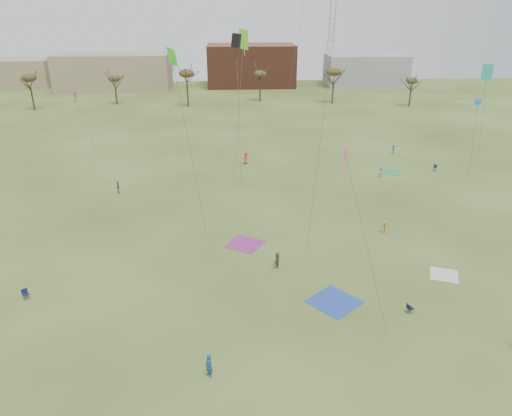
{
  "coord_description": "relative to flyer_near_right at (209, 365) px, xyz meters",
  "views": [
    {
      "loc": [
        -2.46,
        -28.62,
        23.12
      ],
      "look_at": [
        0.0,
        12.0,
        5.5
      ],
      "focal_mm": 33.15,
      "sensor_mm": 36.0,
      "label": 1
    }
  ],
  "objects": [
    {
      "name": "kites_aloft",
      "position": [
        6.74,
        37.03,
        18.27
      ],
      "size": [
        70.28,
        70.44,
        27.74
      ],
      "color": "red",
      "rests_on": "ground"
    },
    {
      "name": "tree_line",
      "position": [
        1.27,
        82.8,
        6.2
      ],
      "size": [
        117.44,
        49.32,
        8.91
      ],
      "color": "#3A2B1E",
      "rests_on": "ground"
    },
    {
      "name": "radio_tower",
      "position": [
        34.11,
        128.68,
        18.32
      ],
      "size": [
        1.51,
        1.72,
        41.0
      ],
      "color": "#9EA3A8",
      "rests_on": "ground"
    },
    {
      "name": "spectator_mid_d",
      "position": [
        -13.05,
        34.53,
        -0.06
      ],
      "size": [
        0.59,
        1.03,
        1.66
      ],
      "primitive_type": "imported",
      "rotation": [
        0.0,
        0.0,
        1.77
      ],
      "color": "purple",
      "rests_on": "ground"
    },
    {
      "name": "camp_chair_center",
      "position": [
        16.08,
        6.16,
        -0.63
      ],
      "size": [
        0.68,
        0.65,
        0.87
      ],
      "rotation": [
        0.0,
        0.0,
        1.9
      ],
      "color": "#121533",
      "rests_on": "ground"
    },
    {
      "name": "blanket_plum",
      "position": [
        3.13,
        18.92,
        -0.88
      ],
      "size": [
        4.58,
        4.58,
        0.03
      ],
      "primitive_type": "cube",
      "rotation": [
        0.0,
        0.0,
        2.6
      ],
      "color": "#962E7D",
      "rests_on": "ground"
    },
    {
      "name": "camp_chair_right",
      "position": [
        32.69,
        41.02,
        -0.63
      ],
      "size": [
        0.73,
        0.74,
        0.87
      ],
      "rotation": [
        0.0,
        0.0,
        5.62
      ],
      "color": "#151E3A",
      "rests_on": "ground"
    },
    {
      "name": "camp_chair_left",
      "position": [
        -15.87,
        10.09,
        -0.63
      ],
      "size": [
        0.73,
        0.74,
        0.87
      ],
      "rotation": [
        0.0,
        0.0,
        0.69
      ],
      "color": "#16173C",
      "rests_on": "ground"
    },
    {
      "name": "ground",
      "position": [
        4.11,
        3.68,
        -0.89
      ],
      "size": [
        260.0,
        260.0,
        0.0
      ],
      "primitive_type": "plane",
      "color": "#3F551A",
      "rests_on": "ground"
    },
    {
      "name": "building_grey",
      "position": [
        44.11,
        121.68,
        3.61
      ],
      "size": [
        24.0,
        12.0,
        9.0
      ],
      "primitive_type": "cube",
      "color": "gray",
      "rests_on": "ground"
    },
    {
      "name": "building_tan",
      "position": [
        -30.89,
        118.68,
        4.11
      ],
      "size": [
        32.0,
        14.0,
        10.0
      ],
      "primitive_type": "cube",
      "color": "#937F60",
      "rests_on": "ground"
    },
    {
      "name": "flyer_far_b",
      "position": [
        4.32,
        45.95,
        0.04
      ],
      "size": [
        1.03,
        1.08,
        1.86
      ],
      "primitive_type": "imported",
      "rotation": [
        0.0,
        0.0,
        0.9
      ],
      "color": "#C95122",
      "rests_on": "ground"
    },
    {
      "name": "flyer_mid_b",
      "position": [
        18.51,
        20.71,
        -0.18
      ],
      "size": [
        0.61,
        0.96,
        1.41
      ],
      "primitive_type": "imported",
      "rotation": [
        0.0,
        0.0,
        4.81
      ],
      "color": "#B28021",
      "rests_on": "ground"
    },
    {
      "name": "blanket_blue",
      "position": [
        10.26,
        8.03,
        -0.88
      ],
      "size": [
        5.16,
        5.16,
        0.03
      ],
      "primitive_type": "cube",
      "rotation": [
        0.0,
        0.0,
        2.27
      ],
      "color": "#274BAD",
      "rests_on": "ground"
    },
    {
      "name": "flyer_far_c",
      "position": [
        29.15,
        49.77,
        -0.11
      ],
      "size": [
        0.7,
        1.07,
        1.55
      ],
      "primitive_type": "imported",
      "rotation": [
        0.0,
        0.0,
        4.58
      ],
      "color": "#204F92",
      "rests_on": "ground"
    },
    {
      "name": "flyer_near_right",
      "position": [
        0.0,
        0.0,
        0.0
      ],
      "size": [
        0.72,
        0.77,
        1.77
      ],
      "primitive_type": "imported",
      "rotation": [
        0.0,
        0.0,
        5.31
      ],
      "color": "navy",
      "rests_on": "ground"
    },
    {
      "name": "spectator_mid_e",
      "position": [
        23.62,
        38.62,
        -0.14
      ],
      "size": [
        0.92,
        0.9,
        1.49
      ],
      "primitive_type": "imported",
      "rotation": [
        0.0,
        0.0,
        5.59
      ],
      "color": "#B9B9B9",
      "rests_on": "ground"
    },
    {
      "name": "spectator_fore_c",
      "position": [
        6.03,
        14.08,
        -0.12
      ],
      "size": [
        0.81,
        1.49,
        1.53
      ],
      "primitive_type": "imported",
      "rotation": [
        0.0,
        0.0,
        4.44
      ],
      "color": "brown",
      "rests_on": "ground"
    },
    {
      "name": "blanket_olive",
      "position": [
        25.95,
        40.61,
        -0.88
      ],
      "size": [
        3.35,
        3.35,
        0.03
      ],
      "primitive_type": "cube",
      "rotation": [
        0.0,
        0.0,
        1.32
      ],
      "color": "#369655",
      "rests_on": "ground"
    },
    {
      "name": "building_brick",
      "position": [
        9.11,
        123.68,
        5.11
      ],
      "size": [
        26.0,
        16.0,
        12.0
      ],
      "primitive_type": "cube",
      "color": "brown",
      "rests_on": "ground"
    },
    {
      "name": "blanket_cream",
      "position": [
        21.38,
        11.66,
        -0.88
      ],
      "size": [
        3.18,
        3.18,
        0.03
      ],
      "primitive_type": "cube",
      "rotation": [
        0.0,
        0.0,
        2.76
      ],
      "color": "white",
      "rests_on": "ground"
    },
    {
      "name": "building_tan_west",
      "position": [
        -60.89,
        125.68,
        3.11
      ],
      "size": [
        20.0,
        12.0,
        8.0
      ],
      "primitive_type": "cube",
      "color": "#937F60",
      "rests_on": "ground"
    }
  ]
}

